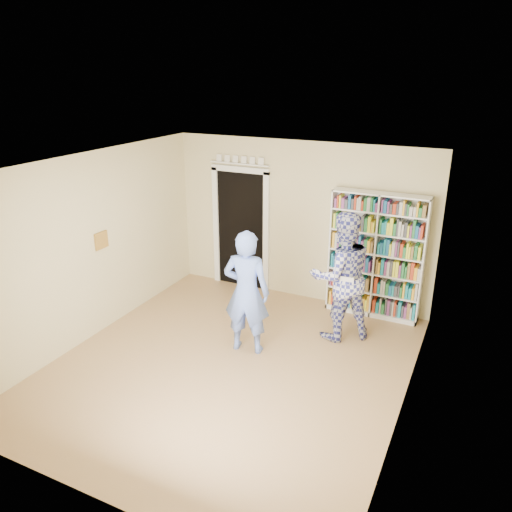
{
  "coord_description": "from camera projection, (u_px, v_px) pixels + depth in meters",
  "views": [
    {
      "loc": [
        2.81,
        -5.06,
        3.76
      ],
      "look_at": [
        -0.04,
        0.9,
        1.27
      ],
      "focal_mm": 35.0,
      "sensor_mm": 36.0,
      "label": 1
    }
  ],
  "objects": [
    {
      "name": "paper_sheet",
      "position": [
        346.0,
        286.0,
        6.91
      ],
      "size": [
        0.2,
        0.02,
        0.28
      ],
      "primitive_type": "cube",
      "rotation": [
        0.0,
        0.0,
        0.08
      ],
      "color": "white",
      "rests_on": "man_plaid"
    },
    {
      "name": "wall_art",
      "position": [
        101.0,
        240.0,
        7.32
      ],
      "size": [
        0.03,
        0.25,
        0.25
      ],
      "primitive_type": "cube",
      "color": "brown",
      "rests_on": "wall_left"
    },
    {
      "name": "ceiling",
      "position": [
        226.0,
        166.0,
        5.79
      ],
      "size": [
        5.0,
        5.0,
        0.0
      ],
      "primitive_type": "plane",
      "rotation": [
        3.14,
        0.0,
        0.0
      ],
      "color": "white",
      "rests_on": "wall_back"
    },
    {
      "name": "bookshelf",
      "position": [
        376.0,
        255.0,
        7.81
      ],
      "size": [
        1.47,
        0.28,
        2.02
      ],
      "rotation": [
        0.0,
        0.0,
        0.27
      ],
      "color": "white",
      "rests_on": "floor"
    },
    {
      "name": "man_blue",
      "position": [
        247.0,
        292.0,
        6.83
      ],
      "size": [
        0.71,
        0.53,
        1.78
      ],
      "primitive_type": "imported",
      "rotation": [
        0.0,
        0.0,
        3.31
      ],
      "color": "#6483DF",
      "rests_on": "floor"
    },
    {
      "name": "wall_back",
      "position": [
        300.0,
        222.0,
        8.37
      ],
      "size": [
        4.5,
        0.0,
        4.5
      ],
      "primitive_type": "plane",
      "rotation": [
        1.57,
        0.0,
        0.0
      ],
      "color": "beige",
      "rests_on": "floor"
    },
    {
      "name": "floor",
      "position": [
        230.0,
        366.0,
        6.74
      ],
      "size": [
        5.0,
        5.0,
        0.0
      ],
      "primitive_type": "plane",
      "color": "#A67E50",
      "rests_on": "ground"
    },
    {
      "name": "doorway",
      "position": [
        241.0,
        224.0,
        8.86
      ],
      "size": [
        1.1,
        0.08,
        2.43
      ],
      "color": "black",
      "rests_on": "floor"
    },
    {
      "name": "wall_left",
      "position": [
        91.0,
        247.0,
        7.17
      ],
      "size": [
        0.0,
        5.0,
        5.0
      ],
      "primitive_type": "plane",
      "rotation": [
        1.57,
        0.0,
        1.57
      ],
      "color": "beige",
      "rests_on": "floor"
    },
    {
      "name": "wall_right",
      "position": [
        412.0,
        308.0,
        5.35
      ],
      "size": [
        0.0,
        5.0,
        5.0
      ],
      "primitive_type": "plane",
      "rotation": [
        1.57,
        0.0,
        -1.57
      ],
      "color": "beige",
      "rests_on": "floor"
    },
    {
      "name": "man_plaid",
      "position": [
        341.0,
        276.0,
        7.16
      ],
      "size": [
        1.19,
        1.15,
        1.93
      ],
      "primitive_type": "imported",
      "rotation": [
        0.0,
        0.0,
        3.8
      ],
      "color": "navy",
      "rests_on": "floor"
    }
  ]
}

